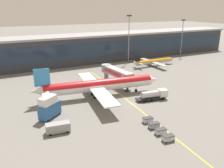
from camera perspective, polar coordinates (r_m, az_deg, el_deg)
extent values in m
plane|color=slate|center=(74.81, 5.60, -4.75)|extent=(700.00, 700.00, 0.00)
cube|color=yellow|center=(75.96, 4.26, -4.34)|extent=(6.71, 79.77, 0.01)
cube|color=#2D333D|center=(132.34, -5.72, 8.58)|extent=(191.37, 17.79, 14.06)
cube|color=#1E2D42|center=(124.05, -4.18, 8.30)|extent=(185.62, 0.16, 7.87)
cube|color=#99999E|center=(131.29, -5.83, 11.82)|extent=(195.19, 18.15, 1.00)
cylinder|color=white|center=(78.97, -3.04, -0.37)|extent=(38.10, 8.89, 3.72)
cylinder|color=red|center=(78.86, -3.04, -0.14)|extent=(37.33, 8.64, 3.57)
cone|color=white|center=(86.53, 9.95, 1.06)|extent=(4.17, 4.01, 3.53)
cone|color=white|center=(76.07, -18.00, -1.72)|extent=(4.85, 3.74, 3.16)
cube|color=#388CD1|center=(74.82, -16.81, 1.52)|extent=(4.83, 1.02, 5.57)
cube|color=white|center=(79.58, -16.33, -0.54)|extent=(2.80, 6.16, 0.24)
cube|color=white|center=(72.56, -15.95, -2.33)|extent=(2.80, 6.16, 0.24)
cube|color=white|center=(87.75, -5.79, 1.30)|extent=(6.94, 16.45, 0.40)
cube|color=white|center=(69.81, -1.94, -3.16)|extent=(6.94, 16.45, 0.40)
cylinder|color=#939399|center=(85.72, -4.66, -0.01)|extent=(3.12, 2.42, 2.04)
cylinder|color=#939399|center=(73.12, -1.85, -3.25)|extent=(3.12, 2.42, 2.04)
cylinder|color=black|center=(84.70, 5.90, -1.59)|extent=(1.05, 0.53, 1.00)
cylinder|color=slate|center=(84.35, 5.93, -0.93)|extent=(0.20, 0.20, 2.07)
cylinder|color=black|center=(81.08, -4.88, -2.48)|extent=(1.05, 0.53, 1.00)
cylinder|color=slate|center=(80.72, -4.90, -1.79)|extent=(0.20, 0.20, 2.07)
cylinder|color=black|center=(78.06, -4.26, -3.30)|extent=(1.05, 0.53, 1.00)
cylinder|color=slate|center=(77.69, -4.27, -2.59)|extent=(0.20, 0.20, 2.07)
cube|color=#B2B7BC|center=(90.06, 1.06, 2.88)|extent=(4.10, 15.62, 2.80)
cube|color=red|center=(90.09, 1.08, 2.88)|extent=(4.04, 13.17, 1.54)
cube|color=#9EA3A8|center=(83.89, 3.88, 1.67)|extent=(3.82, 3.45, 2.94)
cylinder|color=#4C4C51|center=(84.90, 3.83, -0.47)|extent=(0.70, 0.70, 3.83)
cube|color=#262628|center=(85.48, 3.80, -1.59)|extent=(1.92, 1.92, 0.30)
cylinder|color=gray|center=(96.45, -1.40, 3.92)|extent=(3.90, 3.90, 3.08)
cylinder|color=gray|center=(97.33, -1.39, 2.03)|extent=(1.80, 1.80, 3.83)
cube|color=#232326|center=(77.75, 9.41, -3.40)|extent=(10.26, 3.96, 0.50)
cube|color=silver|center=(79.38, 12.27, -2.16)|extent=(3.14, 2.89, 2.50)
cube|color=black|center=(79.84, 13.07, -1.71)|extent=(0.50, 2.30, 1.12)
cylinder|color=#B7BABF|center=(77.14, 9.28, -2.50)|extent=(6.26, 3.07, 2.20)
cylinder|color=black|center=(80.58, 11.43, -2.93)|extent=(1.04, 0.49, 1.00)
cylinder|color=black|center=(78.69, 12.28, -3.51)|extent=(1.04, 0.49, 1.00)
cylinder|color=black|center=(78.68, 8.81, -3.30)|extent=(1.04, 0.49, 1.00)
cylinder|color=black|center=(76.74, 9.61, -3.91)|extent=(1.04, 0.49, 1.00)
cylinder|color=black|center=(77.78, 7.43, -3.49)|extent=(1.04, 0.49, 1.00)
cylinder|color=black|center=(75.82, 8.21, -4.12)|extent=(1.04, 0.49, 1.00)
cube|color=#285B9E|center=(66.83, -15.00, -6.17)|extent=(6.96, 6.04, 3.80)
cube|color=silver|center=(65.45, -15.41, -3.88)|extent=(5.52, 4.93, 2.20)
cylinder|color=black|center=(69.90, -14.29, -6.71)|extent=(0.63, 0.56, 0.60)
cylinder|color=black|center=(68.55, -12.85, -7.11)|extent=(0.63, 0.56, 0.60)
cylinder|color=black|center=(66.78, -16.95, -8.18)|extent=(0.63, 0.56, 0.60)
cylinder|color=black|center=(65.36, -15.49, -8.64)|extent=(0.63, 0.56, 0.60)
cube|color=gray|center=(59.01, -13.09, -10.30)|extent=(6.03, 2.98, 2.20)
cube|color=black|center=(58.98, -11.71, -9.79)|extent=(2.26, 2.30, 0.66)
cylinder|color=black|center=(60.65, -11.23, -10.52)|extent=(0.63, 0.32, 0.60)
cylinder|color=black|center=(58.85, -10.88, -11.45)|extent=(0.63, 0.32, 0.60)
cylinder|color=black|center=(60.30, -15.10, -11.01)|extent=(0.63, 0.32, 0.60)
cylinder|color=black|center=(58.50, -14.88, -11.96)|extent=(0.63, 0.32, 0.60)
cube|color=#B2B7BC|center=(56.09, 13.61, -12.74)|extent=(2.76, 1.79, 1.10)
cube|color=#333338|center=(55.74, 13.66, -12.13)|extent=(2.81, 1.83, 0.10)
cylinder|color=black|center=(55.34, 13.08, -13.83)|extent=(0.37, 0.16, 0.36)
cylinder|color=black|center=(56.39, 12.23, -13.11)|extent=(0.37, 0.16, 0.36)
cylinder|color=black|center=(56.39, 14.90, -13.33)|extent=(0.37, 0.16, 0.36)
cylinder|color=black|center=(57.42, 14.03, -12.64)|extent=(0.37, 0.16, 0.36)
cube|color=#B2B7BC|center=(58.37, 11.85, -11.29)|extent=(2.76, 1.79, 1.10)
cube|color=#333338|center=(58.03, 11.89, -10.69)|extent=(2.81, 1.83, 0.10)
cylinder|color=black|center=(57.60, 11.31, -12.32)|extent=(0.37, 0.16, 0.36)
cylinder|color=black|center=(58.70, 10.54, -11.65)|extent=(0.37, 0.16, 0.36)
cylinder|color=black|center=(58.62, 13.09, -11.87)|extent=(0.37, 0.16, 0.36)
cylinder|color=black|center=(59.69, 12.29, -11.23)|extent=(0.37, 0.16, 0.36)
cube|color=gray|center=(60.73, 10.24, -9.95)|extent=(2.76, 1.79, 1.10)
cube|color=#333338|center=(60.41, 10.28, -9.36)|extent=(2.81, 1.83, 0.10)
cylinder|color=black|center=(59.96, 9.70, -10.91)|extent=(0.37, 0.16, 0.36)
cylinder|color=black|center=(61.08, 8.99, -10.29)|extent=(0.37, 0.16, 0.36)
cylinder|color=black|center=(60.93, 11.43, -10.52)|extent=(0.37, 0.16, 0.36)
cylinder|color=black|center=(62.04, 10.70, -9.91)|extent=(0.37, 0.16, 0.36)
cube|color=#B2B7BC|center=(63.17, 8.76, -8.69)|extent=(2.76, 1.79, 1.10)
cube|color=#333338|center=(62.86, 8.79, -8.13)|extent=(2.81, 1.83, 0.10)
cylinder|color=black|center=(62.38, 8.23, -9.60)|extent=(0.37, 0.16, 0.36)
cylinder|color=black|center=(63.54, 7.58, -9.02)|extent=(0.37, 0.16, 0.36)
cylinder|color=black|center=(63.32, 9.91, -9.25)|extent=(0.37, 0.16, 0.36)
cylinder|color=black|center=(64.47, 9.23, -8.69)|extent=(0.37, 0.16, 0.36)
cylinder|color=#B2B7BC|center=(123.49, 10.34, 5.44)|extent=(21.98, 2.31, 2.22)
cylinder|color=orange|center=(123.45, 10.35, 5.53)|extent=(21.54, 2.22, 2.13)
cone|color=#B2B7BC|center=(130.89, 14.46, 5.88)|extent=(2.23, 2.12, 2.11)
cone|color=#B2B7BC|center=(116.70, 5.69, 5.01)|extent=(2.67, 1.90, 1.89)
cube|color=black|center=(116.89, 6.31, 6.30)|extent=(2.88, 0.23, 3.33)
cube|color=#B2B7BC|center=(119.49, 5.88, 5.38)|extent=(1.21, 3.55, 0.14)
cube|color=#B2B7BC|center=(115.91, 7.08, 4.93)|extent=(1.21, 3.55, 0.14)
cube|color=#B2B7BC|center=(127.46, 8.45, 5.86)|extent=(2.92, 9.24, 0.24)
cube|color=#B2B7BC|center=(118.62, 11.67, 4.75)|extent=(2.92, 9.24, 0.24)
cylinder|color=#939399|center=(126.67, 9.10, 5.38)|extent=(1.71, 1.23, 1.22)
cylinder|color=#939399|center=(120.43, 11.38, 4.58)|extent=(1.71, 1.23, 1.22)
cylinder|color=black|center=(128.83, 13.10, 4.87)|extent=(0.60, 0.24, 0.60)
cylinder|color=slate|center=(128.70, 13.12, 5.13)|extent=(0.12, 0.12, 1.20)
cylinder|color=black|center=(123.93, 9.53, 4.57)|extent=(0.60, 0.24, 0.60)
cylinder|color=slate|center=(123.79, 9.54, 4.84)|extent=(0.12, 0.12, 1.20)
cylinder|color=black|center=(122.39, 10.08, 4.37)|extent=(0.60, 0.24, 0.60)
cylinder|color=slate|center=(122.25, 10.10, 4.64)|extent=(0.12, 0.12, 1.20)
cylinder|color=gray|center=(152.61, 16.73, 10.59)|extent=(0.44, 0.44, 21.37)
cube|color=#333338|center=(151.67, 17.12, 14.73)|extent=(2.80, 0.50, 0.80)
cylinder|color=gray|center=(129.16, 4.13, 10.73)|extent=(0.44, 0.44, 24.53)
cube|color=#333338|center=(128.11, 4.26, 16.35)|extent=(2.80, 0.50, 0.80)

